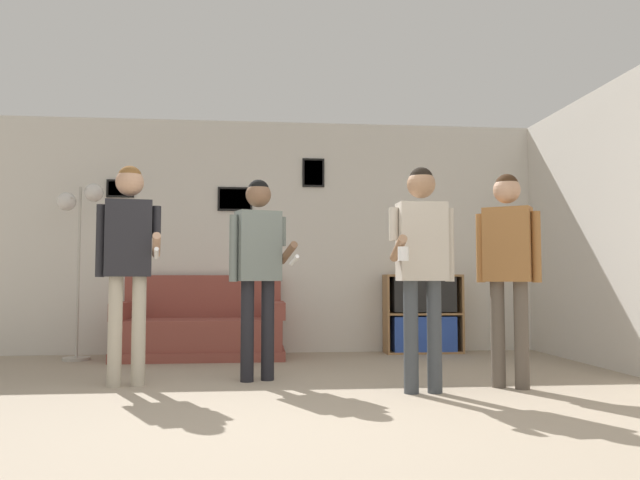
% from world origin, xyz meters
% --- Properties ---
extents(ground_plane, '(20.00, 20.00, 0.00)m').
position_xyz_m(ground_plane, '(0.00, 0.00, 0.00)').
color(ground_plane, gray).
extents(wall_back, '(8.42, 0.08, 2.70)m').
position_xyz_m(wall_back, '(-0.00, 3.74, 1.35)').
color(wall_back, beige).
rests_on(wall_back, ground_plane).
extents(wall_right, '(0.06, 6.11, 2.70)m').
position_xyz_m(wall_right, '(3.04, 1.85, 1.35)').
color(wall_right, beige).
rests_on(wall_right, ground_plane).
extents(couch, '(1.78, 0.80, 0.89)m').
position_xyz_m(couch, '(-0.87, 3.32, 0.29)').
color(couch, brown).
rests_on(couch, ground_plane).
extents(bookshelf, '(0.89, 0.30, 0.90)m').
position_xyz_m(bookshelf, '(1.63, 3.52, 0.45)').
color(bookshelf, olive).
rests_on(bookshelf, ground_plane).
extents(floor_lamp, '(0.48, 0.28, 1.87)m').
position_xyz_m(floor_lamp, '(-2.16, 3.25, 1.45)').
color(floor_lamp, '#ADA89E').
rests_on(floor_lamp, ground_plane).
extents(person_player_foreground_left, '(0.54, 0.45, 1.76)m').
position_xyz_m(person_player_foreground_left, '(-1.30, 1.56, 1.09)').
color(person_player_foreground_left, '#B7AD99').
rests_on(person_player_foreground_left, ground_plane).
extents(person_player_foreground_center, '(0.57, 0.41, 1.69)m').
position_xyz_m(person_player_foreground_center, '(-0.27, 1.71, 1.04)').
color(person_player_foreground_center, black).
rests_on(person_player_foreground_center, ground_plane).
extents(person_watcher_holding_cup, '(0.50, 0.43, 1.69)m').
position_xyz_m(person_watcher_holding_cup, '(0.96, 1.03, 1.04)').
color(person_watcher_holding_cup, '#3D4247').
rests_on(person_watcher_holding_cup, ground_plane).
extents(person_spectator_near_bookshelf, '(0.43, 0.37, 1.68)m').
position_xyz_m(person_spectator_near_bookshelf, '(1.69, 1.18, 1.03)').
color(person_spectator_near_bookshelf, brown).
rests_on(person_spectator_near_bookshelf, ground_plane).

